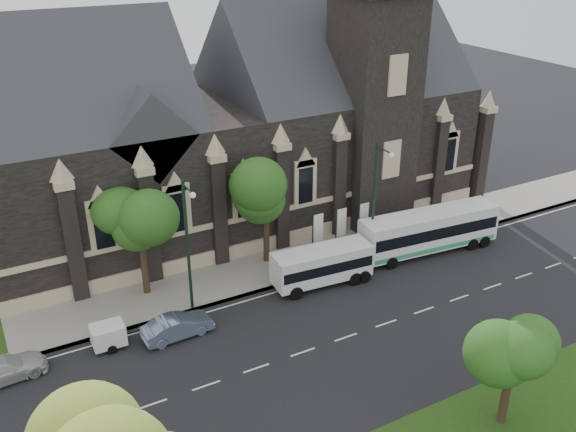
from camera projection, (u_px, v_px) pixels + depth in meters
ground at (303, 352)px, 36.21m from camera, size 160.00×160.00×0.00m
sidewalk at (235, 277)px, 43.72m from camera, size 80.00×5.00×0.15m
museum at (242, 122)px, 49.85m from camera, size 40.00×17.70×29.90m
tree_park_east at (515, 342)px, 29.53m from camera, size 3.40×3.40×6.28m
tree_walk_right at (267, 187)px, 43.63m from camera, size 4.08×4.08×7.80m
tree_walk_left at (141, 215)px, 39.74m from camera, size 3.91×3.91×7.64m
street_lamp_near at (376, 196)px, 44.01m from camera, size 0.36×1.88×9.00m
street_lamp_mid at (188, 240)px, 37.92m from camera, size 0.36×1.88×9.00m
banner_flag_left at (316, 231)px, 45.07m from camera, size 0.90×0.10×4.00m
banner_flag_center at (340, 225)px, 45.94m from camera, size 0.90×0.10×4.00m
banner_flag_right at (362, 220)px, 46.81m from camera, size 0.90×0.10×4.00m
tour_coach at (429, 230)px, 46.58m from camera, size 11.19×3.38×3.22m
shuttle_bus at (322, 264)px, 42.46m from camera, size 7.04×2.92×2.66m
box_trailer at (108, 335)px, 36.34m from camera, size 2.76×1.62×1.47m
sedan at (177, 326)px, 37.32m from camera, size 4.38×1.76×1.42m
car_far_white at (2, 369)px, 33.79m from camera, size 4.77×2.23×1.35m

